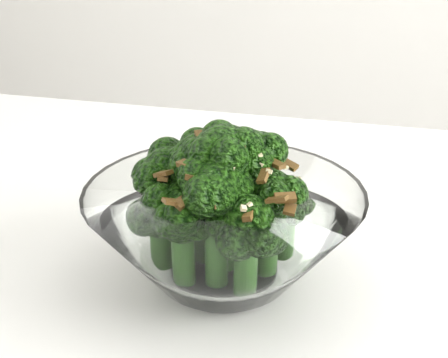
# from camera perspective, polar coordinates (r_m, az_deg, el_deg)

# --- Properties ---
(table) EXTENTS (1.21, 0.82, 0.75)m
(table) POSITION_cam_1_polar(r_m,az_deg,el_deg) (0.65, 3.62, -11.49)
(table) COLOR white
(table) RESTS_ON ground
(broccoli_dish) EXTENTS (0.24, 0.24, 0.15)m
(broccoli_dish) POSITION_cam_1_polar(r_m,az_deg,el_deg) (0.53, -0.15, -3.88)
(broccoli_dish) COLOR white
(broccoli_dish) RESTS_ON table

